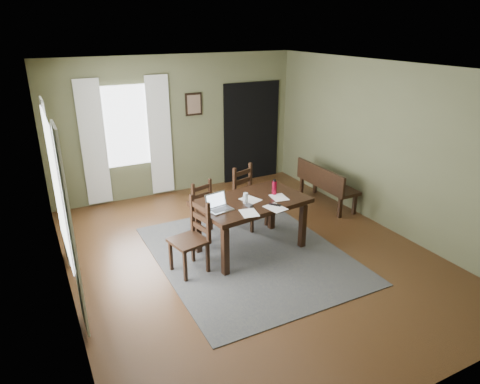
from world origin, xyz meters
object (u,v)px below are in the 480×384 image
chair_back_right (249,198)px  laptop (218,205)px  bench (325,182)px  chair_back_left (207,211)px  water_bottle (274,187)px  dining_table (251,206)px  chair_end (192,238)px

chair_back_right → laptop: bearing=-157.2°
bench → chair_back_left: bearing=93.6°
bench → water_bottle: size_ratio=5.75×
chair_back_left → bench: bearing=-11.2°
dining_table → water_bottle: (0.42, 0.03, 0.21)m
chair_back_left → chair_back_right: 0.78m
laptop → chair_back_right: bearing=32.1°
chair_back_left → laptop: (-0.17, -0.81, 0.44)m
chair_back_right → laptop: 1.32m
chair_end → chair_back_left: (0.60, 0.88, -0.07)m
laptop → water_bottle: (0.98, 0.12, 0.05)m
dining_table → chair_end: chair_end is taller
chair_back_right → water_bottle: size_ratio=4.31×
chair_end → chair_back_right: size_ratio=1.00×
chair_end → chair_back_left: size_ratio=1.16×
chair_end → bench: 3.22m
dining_table → chair_back_left: chair_back_left is taller
chair_back_right → chair_back_left: bearing=163.3°
chair_back_left → bench: size_ratio=0.65×
dining_table → laptop: size_ratio=4.70×
chair_back_left → laptop: bearing=-116.3°
chair_back_right → bench: size_ratio=0.75×
chair_end → chair_back_left: 1.06m
chair_back_left → bench: chair_back_left is taller
chair_back_right → bench: chair_back_right is taller
chair_end → water_bottle: bearing=85.2°
dining_table → laptop: (-0.56, -0.09, 0.16)m
chair_back_left → chair_back_right: bearing=-12.3°
chair_end → laptop: (0.43, 0.06, 0.37)m
laptop → chair_back_left: bearing=68.5°
chair_back_right → bench: 1.69m
laptop → water_bottle: size_ratio=1.54×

